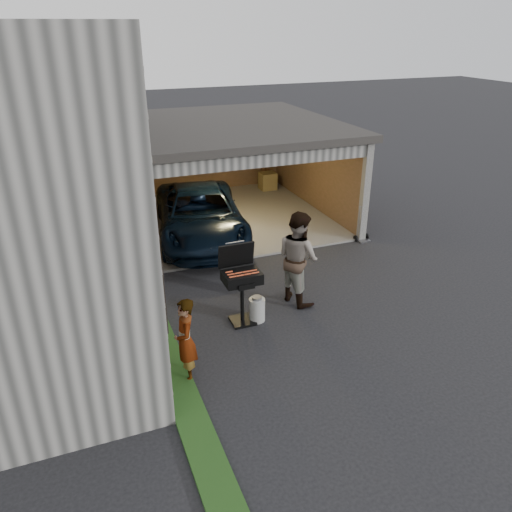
# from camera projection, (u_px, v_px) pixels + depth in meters

# --- Properties ---
(ground) EXTENTS (80.00, 80.00, 0.00)m
(ground) POSITION_uv_depth(u_px,v_px,m) (286.00, 336.00, 9.58)
(ground) COLOR black
(ground) RESTS_ON ground
(groundcover_strip) EXTENTS (0.50, 8.00, 0.06)m
(groundcover_strip) POSITION_uv_depth(u_px,v_px,m) (184.00, 397.00, 7.98)
(groundcover_strip) COLOR #193814
(groundcover_strip) RESTS_ON ground
(garage) EXTENTS (6.80, 6.30, 2.90)m
(garage) POSITION_uv_depth(u_px,v_px,m) (216.00, 157.00, 14.76)
(garage) COLOR #605E59
(garage) RESTS_ON ground
(minivan) EXTENTS (3.00, 5.14, 1.35)m
(minivan) POSITION_uv_depth(u_px,v_px,m) (200.00, 216.00, 13.60)
(minivan) COLOR black
(minivan) RESTS_ON ground
(woman) EXTENTS (0.42, 0.58, 1.50)m
(woman) POSITION_uv_depth(u_px,v_px,m) (186.00, 340.00, 8.16)
(woman) COLOR silver
(woman) RESTS_ON ground
(man) EXTENTS (0.99, 1.14, 2.02)m
(man) POSITION_uv_depth(u_px,v_px,m) (298.00, 257.00, 10.43)
(man) COLOR #46251B
(man) RESTS_ON ground
(bbq_grill) EXTENTS (0.72, 0.63, 1.61)m
(bbq_grill) POSITION_uv_depth(u_px,v_px,m) (241.00, 279.00, 9.67)
(bbq_grill) COLOR black
(bbq_grill) RESTS_ON ground
(propane_tank) EXTENTS (0.39, 0.39, 0.49)m
(propane_tank) POSITION_uv_depth(u_px,v_px,m) (257.00, 310.00, 10.00)
(propane_tank) COLOR #B4B5B0
(propane_tank) RESTS_ON ground
(plywood_panel) EXTENTS (0.22, 0.80, 0.88)m
(plywood_panel) POSITION_uv_depth(u_px,v_px,m) (158.00, 339.00, 8.73)
(plywood_panel) COLOR #51341B
(plywood_panel) RESTS_ON ground
(hand_truck) EXTENTS (0.43, 0.34, 1.02)m
(hand_truck) POSITION_uv_depth(u_px,v_px,m) (363.00, 234.00, 13.70)
(hand_truck) COLOR slate
(hand_truck) RESTS_ON ground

